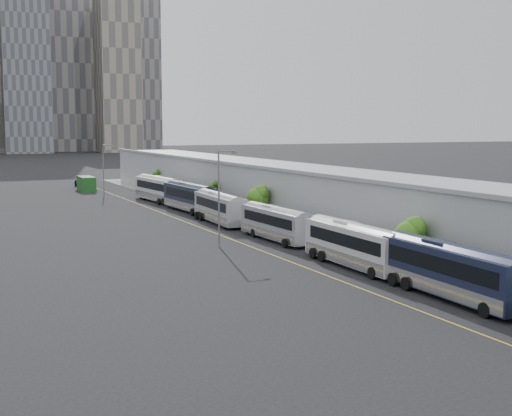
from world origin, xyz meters
TOP-DOWN VIEW (x-y plane):
  - sidewalk at (9.00, 55.00)m, footprint 10.00×170.00m
  - lane_line at (-1.50, 55.00)m, footprint 0.12×160.00m
  - depot at (12.99, 55.00)m, footprint 12.45×160.40m
  - bus_1 at (2.56, 19.50)m, footprint 3.02×13.65m
  - bus_2 at (2.41, 32.04)m, footprint 2.94×13.24m
  - bus_3 at (2.58, 47.81)m, footprint 2.89×12.50m
  - bus_4 at (2.01, 62.77)m, footprint 3.25×13.30m
  - bus_5 at (2.62, 76.04)m, footprint 3.42×13.97m
  - bus_6 at (2.36, 90.80)m, footprint 3.91×14.15m
  - tree_1 at (5.35, 28.29)m, footprint 2.74×2.74m
  - tree_2 at (5.42, 58.83)m, footprint 2.75×2.75m
  - tree_3 at (6.22, 76.06)m, footprint 1.15×1.15m
  - tree_4 at (6.25, 105.01)m, footprint 1.09×1.09m
  - street_lamp_near at (-4.32, 46.54)m, footprint 2.04×0.22m
  - street_lamp_far at (-3.59, 102.73)m, footprint 2.04×0.22m
  - shipping_container at (-4.50, 114.39)m, footprint 2.52×6.36m
  - suv at (-2.95, 123.36)m, footprint 3.53×6.48m

SIDE VIEW (x-z plane):
  - lane_line at x=-1.50m, z-range 0.00..0.02m
  - sidewalk at x=9.00m, z-range 0.00..0.12m
  - suv at x=-2.95m, z-range 0.00..1.72m
  - shipping_container at x=-4.50m, z-range 0.00..2.73m
  - bus_3 at x=2.58m, z-range -0.28..3.35m
  - bus_4 at x=2.01m, z-range -0.30..3.56m
  - bus_2 at x=2.41m, z-range -0.30..3.56m
  - bus_1 at x=2.56m, z-range -0.31..3.67m
  - bus_5 at x=2.62m, z-range -0.31..3.74m
  - bus_6 at x=2.36m, z-range -0.32..3.77m
  - tree_4 at x=6.25m, z-range 1.24..5.05m
  - tree_3 at x=6.22m, z-range 1.24..5.08m
  - tree_1 at x=5.35m, z-range 0.99..5.74m
  - depot at x=12.99m, z-range -0.09..7.11m
  - tree_2 at x=5.42m, z-range 1.13..6.15m
  - street_lamp_far at x=-3.59m, z-range 0.69..9.65m
  - street_lamp_near at x=-4.32m, z-range 0.70..10.47m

